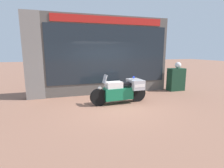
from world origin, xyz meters
TOP-DOWN VIEW (x-y plane):
  - ground_plane at (0.00, 0.00)m, footprint 60.00×60.00m
  - shop_building at (-0.37, 2.00)m, footprint 6.74×0.55m
  - window_display at (0.30, 2.03)m, footprint 5.53×0.30m
  - paramedic_motorcycle at (0.40, 0.18)m, footprint 2.33×0.79m
  - utility_cabinet at (3.87, 1.48)m, footprint 0.84×0.47m
  - white_helmet at (3.96, 1.51)m, footprint 0.32×0.32m

SIDE VIEW (x-z plane):
  - ground_plane at x=0.00m, z-range 0.00..0.00m
  - window_display at x=0.30m, z-range -0.56..1.56m
  - paramedic_motorcycle at x=0.40m, z-range -0.05..1.14m
  - utility_cabinet at x=3.87m, z-range 0.00..1.17m
  - white_helmet at x=3.96m, z-range 1.17..1.49m
  - shop_building at x=-0.37m, z-range 0.01..3.67m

